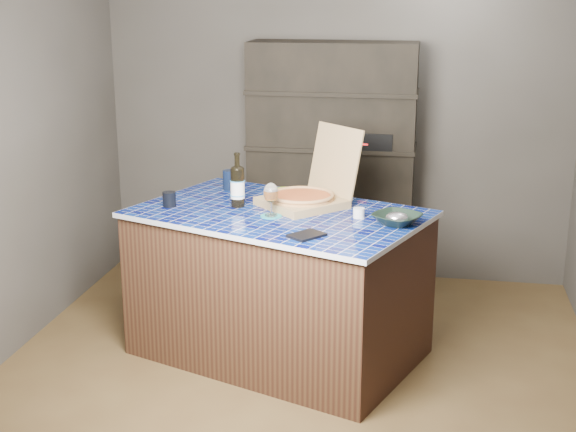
% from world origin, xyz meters
% --- Properties ---
extents(room, '(3.50, 3.50, 3.50)m').
position_xyz_m(room, '(0.00, 0.00, 1.25)').
color(room, brown).
rests_on(room, ground).
extents(shelving_unit, '(1.20, 0.41, 1.80)m').
position_xyz_m(shelving_unit, '(0.00, 1.53, 0.90)').
color(shelving_unit, black).
rests_on(shelving_unit, floor).
extents(kitchen_island, '(1.91, 1.56, 0.90)m').
position_xyz_m(kitchen_island, '(-0.15, 0.23, 0.45)').
color(kitchen_island, '#442D1B').
rests_on(kitchen_island, floor).
extents(pizza_box, '(0.66, 0.66, 0.46)m').
position_xyz_m(pizza_box, '(-0.01, 0.39, 0.97)').
color(pizza_box, '#98744E').
rests_on(pizza_box, kitchen_island).
extents(mead_bottle, '(0.09, 0.09, 0.33)m').
position_xyz_m(mead_bottle, '(-0.41, 0.30, 1.03)').
color(mead_bottle, black).
rests_on(mead_bottle, kitchen_island).
extents(teal_trivet, '(0.12, 0.12, 0.01)m').
position_xyz_m(teal_trivet, '(-0.17, 0.12, 0.90)').
color(teal_trivet, teal).
rests_on(teal_trivet, kitchen_island).
extents(wine_glass, '(0.09, 0.09, 0.19)m').
position_xyz_m(wine_glass, '(-0.17, 0.12, 1.04)').
color(wine_glass, white).
rests_on(wine_glass, teal_trivet).
extents(tumbler, '(0.08, 0.08, 0.09)m').
position_xyz_m(tumbler, '(-0.81, 0.23, 0.95)').
color(tumbler, black).
rests_on(tumbler, kitchen_island).
extents(dvd_case, '(0.22, 0.22, 0.01)m').
position_xyz_m(dvd_case, '(0.09, -0.22, 0.91)').
color(dvd_case, black).
rests_on(dvd_case, kitchen_island).
extents(bowl, '(0.35, 0.35, 0.06)m').
position_xyz_m(bowl, '(0.55, 0.09, 0.93)').
color(bowl, black).
rests_on(bowl, kitchen_island).
extents(foil_contents, '(0.13, 0.11, 0.06)m').
position_xyz_m(foil_contents, '(0.55, 0.09, 0.94)').
color(foil_contents, silver).
rests_on(foil_contents, bowl).
extents(white_jar, '(0.07, 0.07, 0.06)m').
position_xyz_m(white_jar, '(0.33, 0.19, 0.93)').
color(white_jar, white).
rests_on(white_jar, kitchen_island).
extents(navy_cup, '(0.08, 0.08, 0.13)m').
position_xyz_m(navy_cup, '(-0.57, 0.70, 0.97)').
color(navy_cup, black).
rests_on(navy_cup, kitchen_island).
extents(green_trivet, '(0.20, 0.20, 0.01)m').
position_xyz_m(green_trivet, '(-0.19, 0.72, 0.91)').
color(green_trivet, '#9CBD28').
rests_on(green_trivet, kitchen_island).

